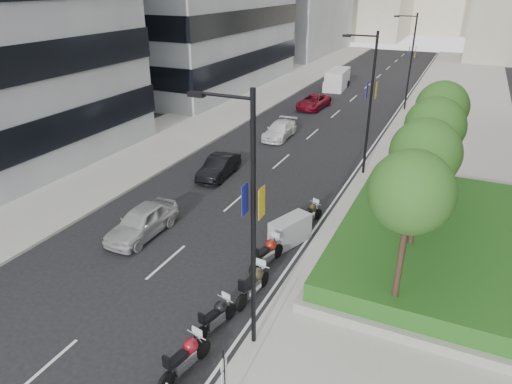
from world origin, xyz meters
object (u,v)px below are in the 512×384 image
Objects in this scene: car_a at (142,221)px; motorcycle_1 at (186,357)px; motorcycle_6 at (309,214)px; delivery_van at (337,80)px; lamp_post_2 at (410,58)px; lamp_post_0 at (249,216)px; parking_sign at (224,379)px; lamp_post_1 at (368,98)px; car_b at (219,167)px; motorcycle_2 at (216,316)px; car_d at (313,102)px; car_c at (280,130)px; motorcycle_5 at (290,231)px; motorcycle_4 at (267,253)px; motorcycle_3 at (253,284)px.

motorcycle_1 is at bearing -43.96° from car_a.
delivery_van is at bearing 33.57° from motorcycle_6.
lamp_post_2 reaches higher than motorcycle_1.
delivery_van is at bearing 101.65° from lamp_post_0.
parking_sign is 1.07× the size of motorcycle_1.
lamp_post_1 is 10.30m from car_b.
car_b is (-8.29, -4.25, -4.38)m from lamp_post_1.
motorcycle_2 is 0.49× the size of car_a.
lamp_post_1 is 1.84× the size of car_d.
motorcycle_6 is (0.46, 9.00, -0.01)m from motorcycle_2.
lamp_post_0 is 4.37× the size of motorcycle_6.
lamp_post_2 is 37.35m from motorcycle_1.
lamp_post_2 is 11.63m from delivery_van.
motorcycle_2 is (-1.39, 0.12, -4.49)m from lamp_post_0.
lamp_post_0 reaches higher than motorcycle_2.
motorcycle_1 is 0.53× the size of car_c.
delivery_van reaches higher than car_b.
car_a is 37.15m from delivery_van.
delivery_van is (-7.47, 34.80, 0.36)m from motorcycle_5.
car_d reaches higher than car_c.
motorcycle_4 is 28.26m from car_d.
motorcycle_1 is 8.98m from motorcycle_5.
lamp_post_1 is 11.06m from motorcycle_5.
motorcycle_4 is at bearing 11.20° from motorcycle_1.
car_d is at bearing 26.93° from motorcycle_4.
delivery_van is at bearing 142.05° from lamp_post_2.
lamp_post_0 and lamp_post_2 have the same top height.
car_d reaches higher than motorcycle_6.
motorcycle_3 is at bearing -91.69° from lamp_post_2.
lamp_post_2 is 38.18m from parking_sign.
lamp_post_1 is at bearing 91.88° from parking_sign.
parking_sign reaches higher than car_a.
motorcycle_5 is at bearing 18.85° from car_a.
lamp_post_2 reaches higher than motorcycle_6.
motorcycle_1 is at bearing -68.46° from car_b.
motorcycle_3 is at bearing 112.21° from lamp_post_0.
lamp_post_1 is 1.00× the size of lamp_post_2.
delivery_van reaches higher than motorcycle_2.
motorcycle_5 is at bearing 9.53° from motorcycle_1.
lamp_post_0 is 2.04× the size of car_a.
car_d is (-0.50, 10.15, 0.04)m from car_c.
car_a is at bearing -92.45° from car_b.
car_a is (-7.18, -4.57, 0.18)m from motorcycle_6.
car_d reaches higher than motorcycle_1.
car_c reaches higher than motorcycle_1.
lamp_post_2 is 9.81m from car_d.
car_a is (-8.76, 7.56, -0.70)m from parking_sign.
motorcycle_1 is 44.38m from delivery_van.
lamp_post_2 is 30.67m from motorcycle_4.
parking_sign is 12.26m from motorcycle_6.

